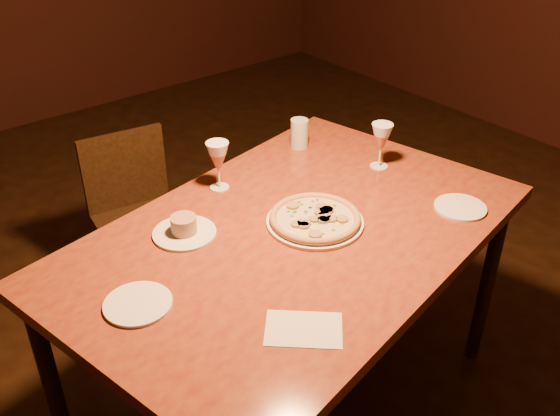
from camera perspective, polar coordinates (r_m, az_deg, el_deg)
dining_table at (r=2.05m, az=1.24°, el=-3.75°), size 1.70×1.27×0.82m
chair_far at (r=2.89m, az=-12.91°, el=-0.33°), size 0.43×0.43×0.79m
pizza_plate at (r=2.04m, az=3.22°, el=-0.98°), size 0.32×0.32×0.03m
ramekin_saucer at (r=2.00m, az=-8.77°, el=-1.90°), size 0.20×0.20×0.06m
wine_glass_far at (r=2.21m, az=-5.65°, el=3.87°), size 0.08×0.08×0.18m
wine_glass_right at (r=2.37m, az=9.20°, el=5.64°), size 0.08×0.08×0.18m
water_tumbler at (r=2.51m, az=1.78°, el=6.83°), size 0.07×0.07×0.12m
side_plate_left at (r=1.76m, az=-12.87°, el=-8.54°), size 0.19×0.19×0.01m
side_plate_near at (r=2.21m, az=16.16°, el=0.05°), size 0.18×0.18×0.01m
menu_card at (r=1.65m, az=2.17°, el=-10.99°), size 0.24×0.24×0.00m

